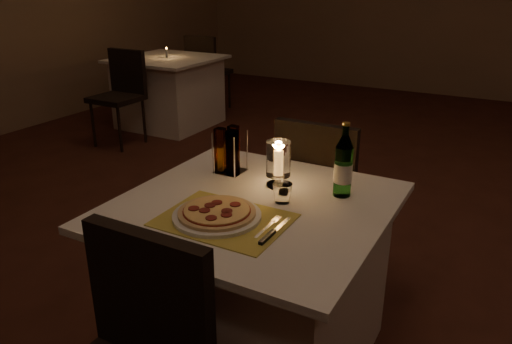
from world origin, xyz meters
The scene contains 16 objects.
floor centered at (0.00, 0.00, -0.01)m, with size 8.00×10.00×0.02m, color #472017.
main_table centered at (-0.11, -0.77, 0.37)m, with size 1.00×1.00×0.74m.
chair_far centered at (-0.11, -0.06, 0.55)m, with size 0.42×0.42×0.90m.
placemat centered at (-0.13, -0.95, 0.74)m, with size 0.45×0.34×0.00m, color gold.
plate centered at (-0.16, -0.95, 0.75)m, with size 0.32×0.32×0.01m, color white.
pizza centered at (-0.16, -0.95, 0.77)m, with size 0.28×0.28×0.02m.
fork centered at (0.04, -0.92, 0.75)m, with size 0.02×0.18×0.00m.
knife centered at (0.07, -0.98, 0.75)m, with size 0.02×0.22×0.01m.
tumbler centered at (-0.01, -0.71, 0.78)m, with size 0.08×0.08×0.08m, color white, non-canonical shape.
water_bottle centered at (0.17, -0.54, 0.86)m, with size 0.07×0.07×0.30m.
hurricane_candle centered at (-0.10, -0.58, 0.85)m, with size 0.10×0.10×0.19m.
cruet_caddy centered at (-0.35, -0.55, 0.84)m, with size 0.12×0.12×0.21m.
neighbor_table_left centered at (-2.69, 1.97, 0.37)m, with size 1.00×1.00×0.74m.
neighbor_chair_la centered at (-2.69, 1.26, 0.55)m, with size 0.42×0.42×0.90m.
neighbor_chair_lb centered at (-2.69, 2.69, 0.55)m, with size 0.42×0.42×0.90m.
neighbor_candle_left centered at (-2.69, 1.97, 0.79)m, with size 0.03×0.03×0.11m.
Camera 1 is at (0.74, -2.29, 1.55)m, focal length 35.00 mm.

